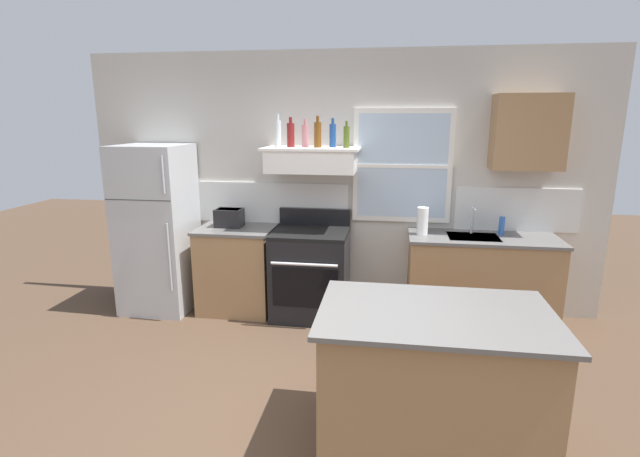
# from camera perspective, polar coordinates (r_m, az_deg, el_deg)

# --- Properties ---
(ground_plane) EXTENTS (16.00, 16.00, 0.00)m
(ground_plane) POSITION_cam_1_polar(r_m,az_deg,el_deg) (3.46, -2.37, -22.90)
(ground_plane) COLOR #4C3828
(back_wall) EXTENTS (5.40, 0.11, 2.70)m
(back_wall) POSITION_cam_1_polar(r_m,az_deg,el_deg) (5.03, 2.69, 5.44)
(back_wall) COLOR beige
(back_wall) RESTS_ON ground_plane
(refrigerator) EXTENTS (0.70, 0.72, 1.76)m
(refrigerator) POSITION_cam_1_polar(r_m,az_deg,el_deg) (5.32, -19.00, -0.03)
(refrigerator) COLOR #B7BABC
(refrigerator) RESTS_ON ground_plane
(counter_left_of_stove) EXTENTS (0.79, 0.63, 0.91)m
(counter_left_of_stove) POSITION_cam_1_polar(r_m,az_deg,el_deg) (5.15, -9.90, -4.80)
(counter_left_of_stove) COLOR #9E754C
(counter_left_of_stove) RESTS_ON ground_plane
(toaster) EXTENTS (0.30, 0.20, 0.19)m
(toaster) POSITION_cam_1_polar(r_m,az_deg,el_deg) (5.07, -10.87, 1.32)
(toaster) COLOR black
(toaster) RESTS_ON counter_left_of_stove
(stove_range) EXTENTS (0.76, 0.69, 1.09)m
(stove_range) POSITION_cam_1_polar(r_m,az_deg,el_deg) (4.93, -1.14, -5.36)
(stove_range) COLOR black
(stove_range) RESTS_ON ground_plane
(range_hood_shelf) EXTENTS (0.96, 0.52, 0.24)m
(range_hood_shelf) POSITION_cam_1_polar(r_m,az_deg,el_deg) (4.78, -1.01, 8.30)
(range_hood_shelf) COLOR white
(bottle_clear_tall) EXTENTS (0.06, 0.06, 0.32)m
(bottle_clear_tall) POSITION_cam_1_polar(r_m,az_deg,el_deg) (4.80, -5.08, 11.35)
(bottle_clear_tall) COLOR silver
(bottle_clear_tall) RESTS_ON range_hood_shelf
(bottle_red_label_wine) EXTENTS (0.07, 0.07, 0.29)m
(bottle_red_label_wine) POSITION_cam_1_polar(r_m,az_deg,el_deg) (4.80, -3.54, 11.22)
(bottle_red_label_wine) COLOR maroon
(bottle_red_label_wine) RESTS_ON range_hood_shelf
(bottle_rose_pink) EXTENTS (0.07, 0.07, 0.27)m
(bottle_rose_pink) POSITION_cam_1_polar(r_m,az_deg,el_deg) (4.83, -1.76, 11.15)
(bottle_rose_pink) COLOR #C67F84
(bottle_rose_pink) RESTS_ON range_hood_shelf
(bottle_amber_wine) EXTENTS (0.07, 0.07, 0.30)m
(bottle_amber_wine) POSITION_cam_1_polar(r_m,az_deg,el_deg) (4.74, -0.28, 11.28)
(bottle_amber_wine) COLOR brown
(bottle_amber_wine) RESTS_ON range_hood_shelf
(bottle_blue_liqueur) EXTENTS (0.07, 0.07, 0.28)m
(bottle_blue_liqueur) POSITION_cam_1_polar(r_m,az_deg,el_deg) (4.79, 1.54, 11.18)
(bottle_blue_liqueur) COLOR #1E478C
(bottle_blue_liqueur) RESTS_ON range_hood_shelf
(bottle_olive_oil_square) EXTENTS (0.06, 0.06, 0.26)m
(bottle_olive_oil_square) POSITION_cam_1_polar(r_m,az_deg,el_deg) (4.68, 3.21, 10.99)
(bottle_olive_oil_square) COLOR #4C601E
(bottle_olive_oil_square) RESTS_ON range_hood_shelf
(counter_right_with_sink) EXTENTS (1.43, 0.63, 0.91)m
(counter_right_with_sink) POSITION_cam_1_polar(r_m,az_deg,el_deg) (4.98, 18.70, -5.97)
(counter_right_with_sink) COLOR #9E754C
(counter_right_with_sink) RESTS_ON ground_plane
(sink_faucet) EXTENTS (0.03, 0.17, 0.28)m
(sink_faucet) POSITION_cam_1_polar(r_m,az_deg,el_deg) (4.89, 17.91, 1.38)
(sink_faucet) COLOR silver
(sink_faucet) RESTS_ON counter_right_with_sink
(paper_towel_roll) EXTENTS (0.11, 0.11, 0.27)m
(paper_towel_roll) POSITION_cam_1_polar(r_m,az_deg,el_deg) (4.75, 12.23, 0.90)
(paper_towel_roll) COLOR white
(paper_towel_roll) RESTS_ON counter_right_with_sink
(dish_soap_bottle) EXTENTS (0.06, 0.06, 0.18)m
(dish_soap_bottle) POSITION_cam_1_polar(r_m,az_deg,el_deg) (4.97, 21.02, 0.31)
(dish_soap_bottle) COLOR blue
(dish_soap_bottle) RESTS_ON counter_right_with_sink
(kitchen_island) EXTENTS (1.40, 0.90, 0.91)m
(kitchen_island) POSITION_cam_1_polar(r_m,az_deg,el_deg) (3.15, 13.33, -17.28)
(kitchen_island) COLOR #9E754C
(kitchen_island) RESTS_ON ground_plane
(upper_cabinet_right) EXTENTS (0.64, 0.32, 0.70)m
(upper_cabinet_right) POSITION_cam_1_polar(r_m,az_deg,el_deg) (4.94, 23.77, 10.57)
(upper_cabinet_right) COLOR #9E754C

